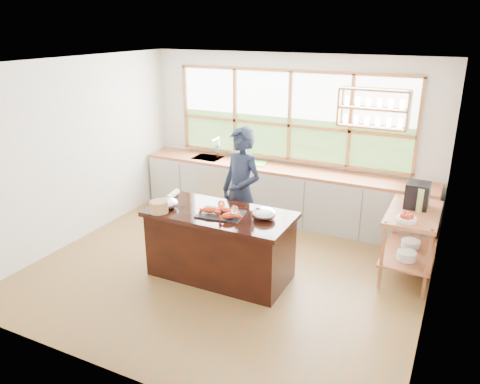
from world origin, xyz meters
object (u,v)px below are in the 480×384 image
Objects in this scene: cook at (241,192)px; espresso_machine at (417,195)px; wicker_basket at (159,207)px; island at (220,244)px.

espresso_machine is (2.26, 0.52, 0.15)m from cook.
espresso_machine reaches higher than wicker_basket.
espresso_machine is 1.41× the size of wicker_basket.
island is 1.01× the size of cook.
island is 5.65× the size of espresso_machine.
cook is 2.32m from espresso_machine.
cook is 5.59× the size of espresso_machine.
wicker_basket is (-0.68, -0.33, 0.52)m from island.
espresso_machine reaches higher than island.
island is 0.89m from cook.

